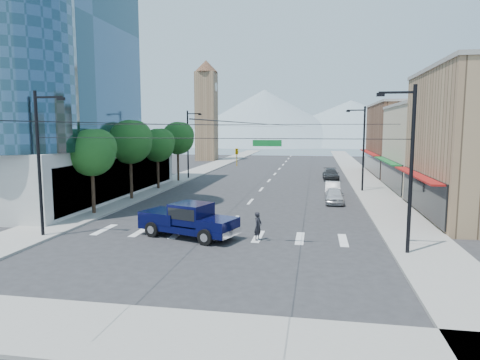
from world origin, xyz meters
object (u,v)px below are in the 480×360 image
Objects in this scene: pedestrian at (258,226)px; parked_car_far at (331,174)px; parked_car_near at (334,196)px; parked_car_mid at (333,189)px; pickup_truck at (188,219)px.

pedestrian is 0.35× the size of parked_car_far.
pedestrian reaches higher than parked_car_near.
parked_car_near is at bearing -0.55° from pedestrian.
parked_car_mid is (5.11, 18.31, -0.18)m from pedestrian.
pedestrian is 14.72m from parked_car_near.
pedestrian is 19.01m from parked_car_mid.
pickup_truck is 4.42m from pedestrian.
parked_car_near is 17.71m from parked_car_far.
pickup_truck reaches higher than parked_car_mid.
parked_car_far is at bearing 89.74° from parked_car_near.
pickup_truck is 1.36× the size of parked_car_far.
parked_car_mid is 13.20m from parked_car_far.
pickup_truck is at bearing 109.18° from pedestrian.
pedestrian is at bearing -103.67° from parked_car_mid.
pedestrian is (4.41, -0.04, -0.25)m from pickup_truck.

